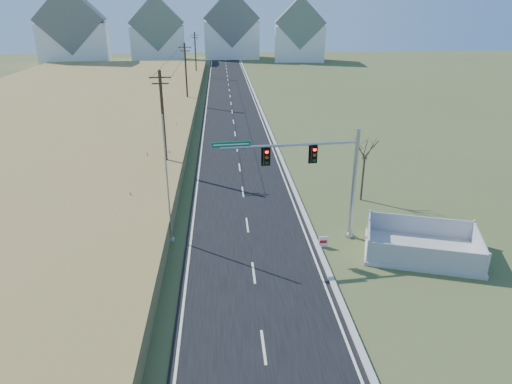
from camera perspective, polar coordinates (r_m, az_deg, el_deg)
name	(u,v)px	position (r m, az deg, el deg)	size (l,w,h in m)	color
ground	(251,255)	(27.53, -0.60, -7.93)	(260.00, 260.00, 0.00)	#485529
road	(230,99)	(75.06, -3.22, 11.57)	(8.00, 180.00, 0.06)	black
curb	(256,98)	(75.24, 0.00, 11.68)	(0.30, 180.00, 0.18)	#B2AFA8
reed_marsh	(56,110)	(68.87, -23.68, 9.33)	(38.00, 110.00, 1.30)	olive
utility_pole_near	(163,122)	(40.13, -11.51, 8.59)	(1.80, 0.26, 9.00)	#422D1E
utility_pole_mid	(186,74)	(69.54, -8.73, 14.40)	(1.80, 0.26, 9.00)	#422D1E
utility_pole_far	(195,54)	(99.31, -7.57, 16.73)	(1.80, 0.26, 9.00)	#422D1E
condo_nw	(73,33)	(129.16, -21.92, 17.99)	(17.69, 13.38, 19.05)	white
condo_nnw	(158,34)	(132.96, -12.17, 18.76)	(14.93, 11.17, 17.03)	white
condo_n	(231,30)	(135.95, -3.09, 19.54)	(15.27, 10.20, 18.54)	white
condo_ne	(299,34)	(129.75, 5.45, 19.01)	(14.12, 10.51, 16.52)	white
traffic_signal_mast	(325,174)	(27.91, 8.67, 2.21)	(8.96, 1.08, 7.15)	#9EA0A5
fence_enclosure	(421,249)	(29.32, 19.96, -6.74)	(7.65, 6.31, 1.51)	#B7B5AD
open_sign	(323,242)	(28.55, 8.40, -6.15)	(0.57, 0.08, 0.71)	white
flagpole	(168,193)	(28.32, -10.92, -0.17)	(0.36, 0.36, 8.10)	#B7B5AD
bare_tree	(365,148)	(34.66, 13.53, 5.42)	(1.96, 1.96, 5.18)	#4C3F33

